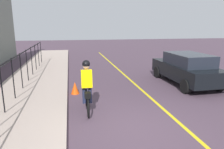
# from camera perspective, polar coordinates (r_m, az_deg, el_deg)

# --- Properties ---
(ground_plane) EXTENTS (80.00, 80.00, 0.00)m
(ground_plane) POSITION_cam_1_polar(r_m,az_deg,el_deg) (6.25, 5.09, -14.83)
(ground_plane) COLOR #4D3A48
(lane_line_centre) EXTENTS (36.00, 0.12, 0.01)m
(lane_line_centre) POSITION_cam_1_polar(r_m,az_deg,el_deg) (6.84, 18.40, -12.89)
(lane_line_centre) COLOR yellow
(lane_line_centre) RESTS_ON ground
(sidewalk) EXTENTS (40.00, 3.20, 0.15)m
(sidewalk) POSITION_cam_1_polar(r_m,az_deg,el_deg) (6.26, -27.61, -15.56)
(sidewalk) COLOR #B7A396
(sidewalk) RESTS_ON ground
(cyclist_lead) EXTENTS (1.71, 0.37, 1.83)m
(cyclist_lead) POSITION_cam_1_polar(r_m,az_deg,el_deg) (7.13, -6.88, -3.38)
(cyclist_lead) COLOR black
(cyclist_lead) RESTS_ON ground
(patrol_sedan) EXTENTS (4.42, 1.95, 1.58)m
(patrol_sedan) POSITION_cam_1_polar(r_m,az_deg,el_deg) (11.30, 19.57, 1.65)
(patrol_sedan) COLOR black
(patrol_sedan) RESTS_ON ground
(traffic_cone_near) EXTENTS (0.36, 0.36, 0.53)m
(traffic_cone_near) POSITION_cam_1_polar(r_m,az_deg,el_deg) (9.35, -10.06, -3.61)
(traffic_cone_near) COLOR #F24E0F
(traffic_cone_near) RESTS_ON ground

